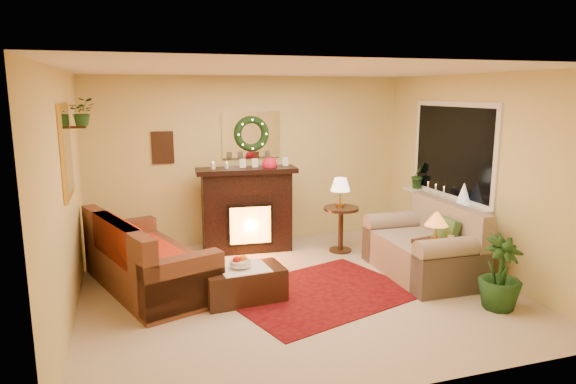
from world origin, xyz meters
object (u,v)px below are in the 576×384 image
object	(u,v)px
loveseat	(422,244)
side_table_round	(341,230)
fireplace	(247,215)
end_table_square	(436,263)
coffee_table	(244,283)
sofa	(148,254)

from	to	relation	value
loveseat	side_table_round	bearing A→B (deg)	117.30
fireplace	end_table_square	size ratio (longest dim) A/B	2.38
coffee_table	loveseat	bearing A→B (deg)	-1.70
loveseat	side_table_round	xyz separation A→B (m)	(-0.61, 1.24, -0.10)
fireplace	end_table_square	bearing A→B (deg)	-42.32
end_table_square	loveseat	bearing A→B (deg)	89.42
fireplace	loveseat	world-z (taller)	fireplace
sofa	fireplace	distance (m)	1.85
fireplace	side_table_round	distance (m)	1.43
fireplace	side_table_round	xyz separation A→B (m)	(1.33, -0.47, -0.23)
side_table_round	fireplace	bearing A→B (deg)	160.60
sofa	coffee_table	xyz separation A→B (m)	(1.02, -0.73, -0.22)
sofa	loveseat	distance (m)	3.47
side_table_round	coffee_table	world-z (taller)	side_table_round
loveseat	coffee_table	bearing A→B (deg)	-175.93
fireplace	loveseat	distance (m)	2.58
end_table_square	coffee_table	bearing A→B (deg)	174.79
side_table_round	end_table_square	bearing A→B (deg)	-69.08
side_table_round	coffee_table	xyz separation A→B (m)	(-1.80, -1.36, -0.11)
sofa	loveseat	world-z (taller)	loveseat
sofa	coffee_table	size ratio (longest dim) A/B	2.31
sofa	loveseat	xyz separation A→B (m)	(3.42, -0.61, -0.01)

